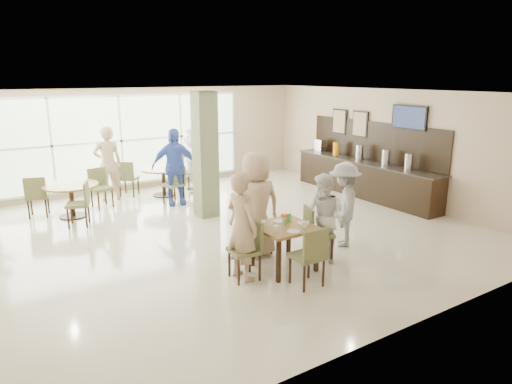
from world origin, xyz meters
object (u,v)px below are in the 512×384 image
round_table_right (163,174)px  adult_b (193,160)px  main_table (284,231)px  teen_right (324,218)px  teen_standing (344,204)px  teen_left (242,226)px  round_table_left (71,191)px  adult_a (174,167)px  teen_far (256,205)px  buffet_counter (364,176)px  adult_standing (108,164)px

round_table_right → adult_b: bearing=-1.1°
main_table → teen_right: teen_right is taller
round_table_right → teen_standing: size_ratio=0.76×
teen_left → teen_standing: bearing=-93.8°
round_table_left → adult_a: 2.42m
round_table_left → teen_far: 4.76m
round_table_left → teen_left: 5.11m
main_table → buffet_counter: size_ratio=0.19×
buffet_counter → teen_right: (-3.79, -2.76, 0.21)m
teen_far → teen_right: teen_far is taller
teen_left → teen_far: (0.69, 0.69, 0.07)m
teen_standing → adult_b: size_ratio=0.90×
teen_standing → adult_b: (-0.60, 5.28, 0.08)m
round_table_left → teen_right: teen_right is taller
round_table_left → teen_right: (3.11, -5.01, 0.17)m
adult_b → adult_standing: (-2.22, 0.32, 0.07)m
buffet_counter → adult_a: (-4.53, 1.95, 0.40)m
teen_left → teen_far: size_ratio=0.92×
adult_standing → main_table: bearing=107.3°
main_table → teen_left: teen_left is taller
main_table → teen_standing: size_ratio=0.57×
round_table_right → teen_far: (-0.19, -4.83, 0.34)m
round_table_left → teen_left: teen_left is taller
main_table → round_table_right: (0.12, 5.58, -0.06)m
teen_left → adult_b: adult_b is taller
round_table_right → adult_b: size_ratio=0.69×
main_table → teen_standing: bearing=10.1°
round_table_right → round_table_left: bearing=-164.9°
round_table_right → teen_left: teen_left is taller
round_table_left → teen_far: teen_far is taller
buffet_counter → teen_standing: bearing=-141.3°
teen_left → teen_standing: (2.36, 0.22, -0.07)m
main_table → adult_b: bearing=79.9°
main_table → adult_standing: size_ratio=0.47×
round_table_right → adult_b: (0.87, -0.02, 0.29)m
teen_left → adult_a: adult_a is taller
round_table_left → adult_b: (3.33, 0.65, 0.29)m
main_table → adult_b: 5.66m
teen_right → teen_standing: 0.90m
teen_far → adult_standing: 5.27m
teen_standing → teen_far: bearing=-62.9°
teen_left → adult_standing: bearing=-4.8°
teen_standing → adult_standing: bearing=-110.7°
round_table_right → teen_standing: (1.47, -5.30, 0.20)m
round_table_right → adult_standing: 1.42m
teen_far → adult_a: 3.88m
buffet_counter → teen_left: buffet_counter is taller
teen_right → teen_far: bearing=-147.9°
main_table → round_table_left: size_ratio=0.75×
adult_a → round_table_right: bearing=95.7°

